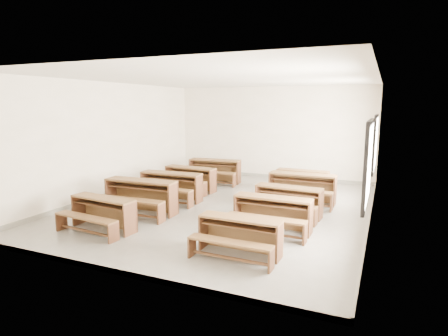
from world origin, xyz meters
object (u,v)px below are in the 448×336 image
at_px(desk_set_1, 140,194).
at_px(desk_set_0, 102,211).
at_px(desk_set_3, 189,177).
at_px(desk_set_7, 288,199).
at_px(desk_set_9, 302,180).
at_px(desk_set_5, 239,234).
at_px(desk_set_2, 170,184).
at_px(desk_set_6, 272,212).
at_px(desk_set_8, 302,186).
at_px(desk_set_4, 214,169).

bearing_deg(desk_set_1, desk_set_0, -91.86).
height_order(desk_set_3, desk_set_7, desk_set_3).
bearing_deg(desk_set_9, desk_set_5, -88.56).
distance_m(desk_set_2, desk_set_7, 3.27).
xyz_separation_m(desk_set_5, desk_set_6, (0.18, 1.41, 0.04)).
distance_m(desk_set_3, desk_set_8, 3.41).
relative_size(desk_set_1, desk_set_2, 1.05).
distance_m(desk_set_4, desk_set_6, 5.08).
xyz_separation_m(desk_set_6, desk_set_8, (0.08, 2.50, 0.04)).
height_order(desk_set_4, desk_set_7, desk_set_4).
distance_m(desk_set_8, desk_set_9, 1.15).
relative_size(desk_set_0, desk_set_7, 0.99).
relative_size(desk_set_2, desk_set_9, 1.13).
xyz_separation_m(desk_set_2, desk_set_7, (3.27, -0.14, -0.04)).
relative_size(desk_set_0, desk_set_3, 0.95).
distance_m(desk_set_2, desk_set_4, 2.66).
distance_m(desk_set_1, desk_set_9, 4.78).
distance_m(desk_set_2, desk_set_9, 3.85).
height_order(desk_set_1, desk_set_9, desk_set_1).
bearing_deg(desk_set_9, desk_set_8, -76.84).
height_order(desk_set_1, desk_set_4, desk_set_1).
relative_size(desk_set_6, desk_set_9, 1.05).
bearing_deg(desk_set_6, desk_set_1, -179.68).
height_order(desk_set_1, desk_set_2, desk_set_1).
bearing_deg(desk_set_9, desk_set_4, 175.05).
relative_size(desk_set_3, desk_set_7, 1.04).
xyz_separation_m(desk_set_2, desk_set_8, (3.31, 1.18, 0.01)).
xyz_separation_m(desk_set_2, desk_set_5, (3.05, -2.73, -0.06)).
relative_size(desk_set_5, desk_set_8, 0.85).
relative_size(desk_set_1, desk_set_4, 1.02).
relative_size(desk_set_0, desk_set_6, 0.99).
relative_size(desk_set_4, desk_set_9, 1.17).
bearing_deg(desk_set_1, desk_set_2, 85.77).
bearing_deg(desk_set_9, desk_set_7, -83.85).
xyz_separation_m(desk_set_4, desk_set_7, (3.20, -2.80, -0.04)).
bearing_deg(desk_set_8, desk_set_1, -143.26).
xyz_separation_m(desk_set_3, desk_set_7, (3.36, -1.39, -0.01)).
bearing_deg(desk_set_2, desk_set_8, 17.34).
xyz_separation_m(desk_set_3, desk_set_4, (0.17, 1.41, 0.03)).
relative_size(desk_set_3, desk_set_5, 1.13).
xyz_separation_m(desk_set_1, desk_set_6, (3.28, -0.01, -0.05)).
bearing_deg(desk_set_4, desk_set_6, -56.90).
distance_m(desk_set_7, desk_set_8, 1.32).
bearing_deg(desk_set_2, desk_set_0, -93.08).
bearing_deg(desk_set_5, desk_set_0, 179.37).
bearing_deg(desk_set_7, desk_set_4, 142.44).
height_order(desk_set_0, desk_set_5, desk_set_0).
relative_size(desk_set_2, desk_set_8, 1.00).
bearing_deg(desk_set_0, desk_set_7, 42.60).
height_order(desk_set_0, desk_set_8, desk_set_8).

